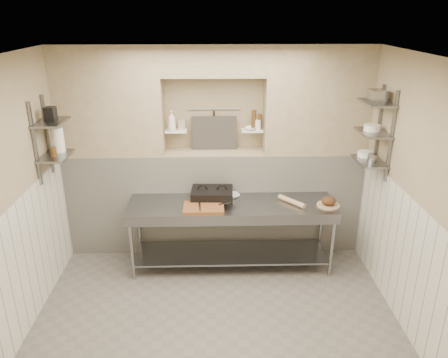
{
  "coord_description": "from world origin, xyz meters",
  "views": [
    {
      "loc": [
        -0.02,
        -3.81,
        3.19
      ],
      "look_at": [
        0.11,
        0.9,
        1.35
      ],
      "focal_mm": 35.0,
      "sensor_mm": 36.0,
      "label": 1
    }
  ],
  "objects_px": {
    "bowl_alcove": "(250,129)",
    "mixing_bowl": "(232,196)",
    "rolling_pin": "(292,201)",
    "prep_table": "(232,222)",
    "bottle_soap": "(172,121)",
    "bread_loaf": "(329,201)",
    "jug_left": "(58,140)",
    "panini_press": "(212,195)",
    "cutting_board": "(204,208)"
  },
  "relations": [
    {
      "from": "prep_table",
      "to": "rolling_pin",
      "type": "relative_size",
      "value": 6.33
    },
    {
      "from": "mixing_bowl",
      "to": "bread_loaf",
      "type": "height_order",
      "value": "bread_loaf"
    },
    {
      "from": "cutting_board",
      "to": "rolling_pin",
      "type": "relative_size",
      "value": 1.2
    },
    {
      "from": "bottle_soap",
      "to": "jug_left",
      "type": "height_order",
      "value": "bottle_soap"
    },
    {
      "from": "bottle_soap",
      "to": "prep_table",
      "type": "bearing_deg",
      "value": -35.03
    },
    {
      "from": "bottle_soap",
      "to": "bowl_alcove",
      "type": "xyz_separation_m",
      "value": [
        1.01,
        0.0,
        -0.11
      ]
    },
    {
      "from": "bottle_soap",
      "to": "jug_left",
      "type": "xyz_separation_m",
      "value": [
        -1.29,
        -0.54,
        -0.09
      ]
    },
    {
      "from": "bread_loaf",
      "to": "bottle_soap",
      "type": "distance_m",
      "value": 2.23
    },
    {
      "from": "prep_table",
      "to": "bottle_soap",
      "type": "height_order",
      "value": "bottle_soap"
    },
    {
      "from": "prep_table",
      "to": "bottle_soap",
      "type": "distance_m",
      "value": 1.51
    },
    {
      "from": "panini_press",
      "to": "bowl_alcove",
      "type": "height_order",
      "value": "bowl_alcove"
    },
    {
      "from": "mixing_bowl",
      "to": "bowl_alcove",
      "type": "distance_m",
      "value": 0.91
    },
    {
      "from": "mixing_bowl",
      "to": "bowl_alcove",
      "type": "relative_size",
      "value": 1.37
    },
    {
      "from": "bread_loaf",
      "to": "bottle_soap",
      "type": "bearing_deg",
      "value": 162.57
    },
    {
      "from": "panini_press",
      "to": "mixing_bowl",
      "type": "distance_m",
      "value": 0.27
    },
    {
      "from": "prep_table",
      "to": "bread_loaf",
      "type": "relative_size",
      "value": 14.77
    },
    {
      "from": "mixing_bowl",
      "to": "bottle_soap",
      "type": "xyz_separation_m",
      "value": [
        -0.77,
        0.32,
        0.92
      ]
    },
    {
      "from": "rolling_pin",
      "to": "jug_left",
      "type": "relative_size",
      "value": 1.41
    },
    {
      "from": "bowl_alcove",
      "to": "jug_left",
      "type": "xyz_separation_m",
      "value": [
        -2.31,
        -0.54,
        0.02
      ]
    },
    {
      "from": "cutting_board",
      "to": "bread_loaf",
      "type": "xyz_separation_m",
      "value": [
        1.55,
        0.07,
        0.05
      ]
    },
    {
      "from": "mixing_bowl",
      "to": "bowl_alcove",
      "type": "xyz_separation_m",
      "value": [
        0.25,
        0.32,
        0.81
      ]
    },
    {
      "from": "mixing_bowl",
      "to": "rolling_pin",
      "type": "xyz_separation_m",
      "value": [
        0.75,
        -0.22,
        0.01
      ]
    },
    {
      "from": "mixing_bowl",
      "to": "bottle_soap",
      "type": "distance_m",
      "value": 1.24
    },
    {
      "from": "cutting_board",
      "to": "rolling_pin",
      "type": "height_order",
      "value": "rolling_pin"
    },
    {
      "from": "mixing_bowl",
      "to": "bottle_soap",
      "type": "relative_size",
      "value": 0.74
    },
    {
      "from": "cutting_board",
      "to": "mixing_bowl",
      "type": "relative_size",
      "value": 2.55
    },
    {
      "from": "mixing_bowl",
      "to": "rolling_pin",
      "type": "height_order",
      "value": "rolling_pin"
    },
    {
      "from": "cutting_board",
      "to": "mixing_bowl",
      "type": "height_order",
      "value": "mixing_bowl"
    },
    {
      "from": "mixing_bowl",
      "to": "bread_loaf",
      "type": "relative_size",
      "value": 1.1
    },
    {
      "from": "panini_press",
      "to": "prep_table",
      "type": "bearing_deg",
      "value": -27.41
    },
    {
      "from": "rolling_pin",
      "to": "bowl_alcove",
      "type": "xyz_separation_m",
      "value": [
        -0.5,
        0.54,
        0.8
      ]
    },
    {
      "from": "prep_table",
      "to": "cutting_board",
      "type": "bearing_deg",
      "value": -156.31
    },
    {
      "from": "mixing_bowl",
      "to": "prep_table",
      "type": "bearing_deg",
      "value": -92.44
    },
    {
      "from": "panini_press",
      "to": "jug_left",
      "type": "height_order",
      "value": "jug_left"
    },
    {
      "from": "bottle_soap",
      "to": "jug_left",
      "type": "bearing_deg",
      "value": -157.49
    },
    {
      "from": "cutting_board",
      "to": "jug_left",
      "type": "bearing_deg",
      "value": 175.05
    },
    {
      "from": "bowl_alcove",
      "to": "jug_left",
      "type": "height_order",
      "value": "jug_left"
    },
    {
      "from": "prep_table",
      "to": "rolling_pin",
      "type": "bearing_deg",
      "value": -0.39
    },
    {
      "from": "prep_table",
      "to": "bottle_soap",
      "type": "bearing_deg",
      "value": 144.97
    },
    {
      "from": "cutting_board",
      "to": "bread_loaf",
      "type": "height_order",
      "value": "bread_loaf"
    },
    {
      "from": "mixing_bowl",
      "to": "bread_loaf",
      "type": "distance_m",
      "value": 1.23
    },
    {
      "from": "cutting_board",
      "to": "panini_press",
      "type": "bearing_deg",
      "value": 70.47
    },
    {
      "from": "bowl_alcove",
      "to": "prep_table",
      "type": "bearing_deg",
      "value": -115.78
    },
    {
      "from": "bread_loaf",
      "to": "jug_left",
      "type": "bearing_deg",
      "value": 178.63
    },
    {
      "from": "mixing_bowl",
      "to": "bowl_alcove",
      "type": "bearing_deg",
      "value": 52.34
    },
    {
      "from": "rolling_pin",
      "to": "mixing_bowl",
      "type": "bearing_deg",
      "value": 163.87
    },
    {
      "from": "bowl_alcove",
      "to": "mixing_bowl",
      "type": "bearing_deg",
      "value": -127.66
    },
    {
      "from": "prep_table",
      "to": "rolling_pin",
      "type": "distance_m",
      "value": 0.81
    },
    {
      "from": "panini_press",
      "to": "bowl_alcove",
      "type": "xyz_separation_m",
      "value": [
        0.5,
        0.39,
        0.76
      ]
    },
    {
      "from": "mixing_bowl",
      "to": "jug_left",
      "type": "bearing_deg",
      "value": -173.99
    }
  ]
}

